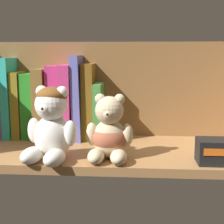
# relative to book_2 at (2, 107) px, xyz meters

# --- Properties ---
(shelf_board) EXTENTS (0.76, 0.28, 0.02)m
(shelf_board) POSITION_rel_book_2_xyz_m (0.30, -0.11, -0.09)
(shelf_board) COLOR #9E7042
(shelf_board) RESTS_ON ground
(shelf_back_panel) EXTENTS (0.78, 0.01, 0.28)m
(shelf_back_panel) POSITION_rel_book_2_xyz_m (0.30, 0.03, 0.04)
(shelf_back_panel) COLOR brown
(shelf_back_panel) RESTS_ON ground
(book_2) EXTENTS (0.03, 0.11, 0.16)m
(book_2) POSITION_rel_book_2_xyz_m (0.00, 0.00, 0.00)
(book_2) COLOR #8A5BA0
(book_2) RESTS_ON shelf_board
(book_3) EXTENTS (0.02, 0.12, 0.22)m
(book_3) POSITION_rel_book_2_xyz_m (0.03, 0.00, 0.03)
(book_3) COLOR #2DC0AF
(book_3) RESTS_ON shelf_board
(book_4) EXTENTS (0.02, 0.11, 0.18)m
(book_4) POSITION_rel_book_2_xyz_m (0.05, 0.00, 0.01)
(book_4) COLOR olive
(book_4) RESTS_ON shelf_board
(book_5) EXTENTS (0.03, 0.10, 0.18)m
(book_5) POSITION_rel_book_2_xyz_m (0.09, 0.00, 0.01)
(book_5) COLOR #298D27
(book_5) RESTS_ON shelf_board
(book_6) EXTENTS (0.03, 0.13, 0.19)m
(book_6) POSITION_rel_book_2_xyz_m (0.12, 0.00, 0.01)
(book_6) COLOR brown
(book_6) RESTS_ON shelf_board
(book_7) EXTENTS (0.04, 0.11, 0.20)m
(book_7) POSITION_rel_book_2_xyz_m (0.16, 0.00, 0.02)
(book_7) COLOR #C6337A
(book_7) RESTS_ON shelf_board
(book_8) EXTENTS (0.03, 0.15, 0.20)m
(book_8) POSITION_rel_book_2_xyz_m (0.19, 0.00, 0.02)
(book_8) COLOR #CD3880
(book_8) RESTS_ON shelf_board
(book_9) EXTENTS (0.03, 0.14, 0.23)m
(book_9) POSITION_rel_book_2_xyz_m (0.22, 0.00, 0.03)
(book_9) COLOR #666AC8
(book_9) RESTS_ON shelf_board
(book_10) EXTENTS (0.03, 0.11, 0.21)m
(book_10) POSITION_rel_book_2_xyz_m (0.25, 0.00, 0.02)
(book_10) COLOR brown
(book_10) RESTS_ON shelf_board
(book_11) EXTENTS (0.02, 0.15, 0.15)m
(book_11) POSITION_rel_book_2_xyz_m (0.28, 0.00, -0.01)
(book_11) COLOR #469645
(book_11) RESTS_ON shelf_board
(teddy_bear_larger) EXTENTS (0.12, 0.13, 0.16)m
(teddy_bear_larger) POSITION_rel_book_2_xyz_m (0.19, -0.20, -0.00)
(teddy_bear_larger) COLOR white
(teddy_bear_larger) RESTS_ON shelf_board
(teddy_bear_smaller) EXTENTS (0.11, 0.11, 0.15)m
(teddy_bear_smaller) POSITION_rel_book_2_xyz_m (0.32, -0.19, -0.03)
(teddy_bear_smaller) COLOR beige
(teddy_bear_smaller) RESTS_ON shelf_board
(small_product_box) EXTENTS (0.11, 0.06, 0.05)m
(small_product_box) POSITION_rel_book_2_xyz_m (0.56, -0.21, -0.06)
(small_product_box) COLOR black
(small_product_box) RESTS_ON shelf_board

